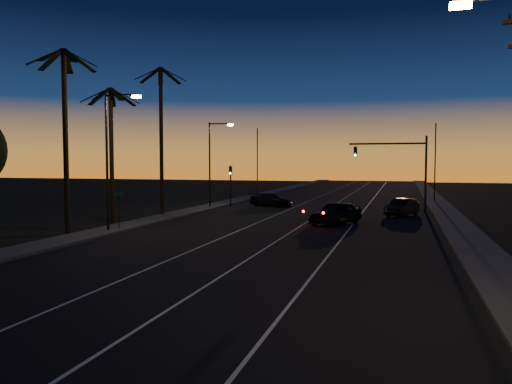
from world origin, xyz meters
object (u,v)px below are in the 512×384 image
(lead_car, at_px, (336,213))
(cross_car, at_px, (271,200))
(right_car, at_px, (402,207))
(signal_mast, at_px, (399,160))

(lead_car, relative_size, cross_car, 1.16)
(lead_car, distance_m, cross_car, 15.24)
(right_car, bearing_deg, lead_car, -123.30)
(right_car, bearing_deg, cross_car, 156.38)
(right_car, distance_m, cross_car, 14.14)
(right_car, bearing_deg, signal_mast, 94.02)
(right_car, height_order, cross_car, right_car)
(signal_mast, xyz_separation_m, right_car, (0.31, -4.41, -4.04))
(signal_mast, relative_size, lead_car, 1.23)
(signal_mast, height_order, lead_car, signal_mast)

